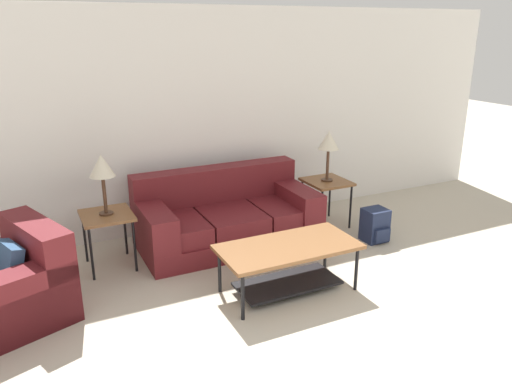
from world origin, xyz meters
The scene contains 9 objects.
wall_back centered at (0.00, 4.21, 1.30)m, with size 8.52×0.06×2.60m.
couch centered at (-0.08, 3.54, 0.29)m, with size 1.98×0.99×0.82m.
armchair centered at (-2.37, 2.86, 0.28)m, with size 1.27×1.22×0.80m.
coffee_table centered at (0.00, 2.26, 0.35)m, with size 1.28×0.64×0.47m.
side_table_left centered at (-1.39, 3.50, 0.52)m, with size 0.50×0.53×0.58m.
side_table_right centered at (1.24, 3.50, 0.52)m, with size 0.50×0.53×0.58m.
table_lamp_left centered at (-1.39, 3.50, 1.06)m, with size 0.25×0.25×0.61m.
table_lamp_right centered at (1.24, 3.50, 1.06)m, with size 0.25×0.25×0.61m.
backpack centered at (1.47, 2.83, 0.19)m, with size 0.26×0.32×0.39m.
Camera 1 is at (-2.08, -1.36, 2.36)m, focal length 35.00 mm.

